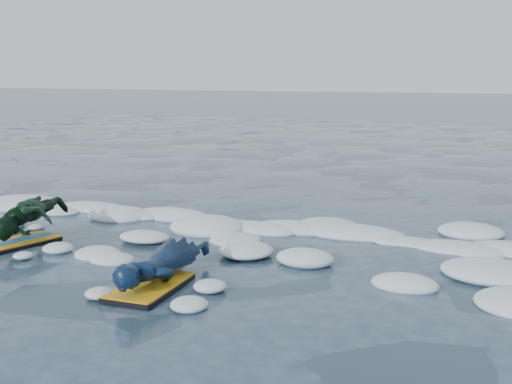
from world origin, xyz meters
TOP-DOWN VIEW (x-y plane):
  - ground at (0.00, 0.00)m, footprint 120.00×120.00m
  - foam_band at (0.00, 1.03)m, footprint 12.00×3.10m
  - prone_woman_unit at (-0.01, -0.98)m, footprint 0.57×1.48m
  - prone_child_unit at (-2.35, -0.11)m, footprint 0.90×1.44m

SIDE VIEW (x-z plane):
  - ground at x=0.00m, z-range 0.00..0.00m
  - foam_band at x=0.00m, z-range -0.15..0.15m
  - prone_woman_unit at x=-0.01m, z-range 0.00..0.38m
  - prone_child_unit at x=-2.35m, z-range 0.01..0.53m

